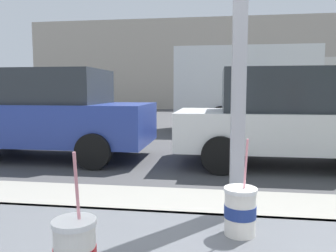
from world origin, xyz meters
TOP-DOWN VIEW (x-y plane):
  - ground_plane at (0.00, 8.00)m, footprint 60.00×60.00m
  - sidewalk_strip at (0.00, 1.60)m, footprint 16.00×2.80m
  - building_facade_far at (0.00, 23.72)m, footprint 28.00×1.20m
  - soda_cup_right at (0.00, -0.13)m, footprint 0.10×0.10m
  - parked_car_blue at (-3.48, 5.24)m, footprint 4.22×1.96m
  - parked_car_white at (1.24, 5.24)m, footprint 4.20×2.04m
  - box_truck at (1.58, 10.37)m, footprint 6.18×2.44m

SIDE VIEW (x-z plane):
  - ground_plane at x=0.00m, z-range 0.00..0.00m
  - sidewalk_strip at x=0.00m, z-range 0.00..0.13m
  - parked_car_white at x=1.24m, z-range 0.00..1.77m
  - parked_car_blue at x=-3.48m, z-range 0.01..1.80m
  - soda_cup_right at x=0.00m, z-range 0.85..1.16m
  - box_truck at x=1.58m, z-range 0.15..2.89m
  - building_facade_far at x=0.00m, z-range 0.00..6.50m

